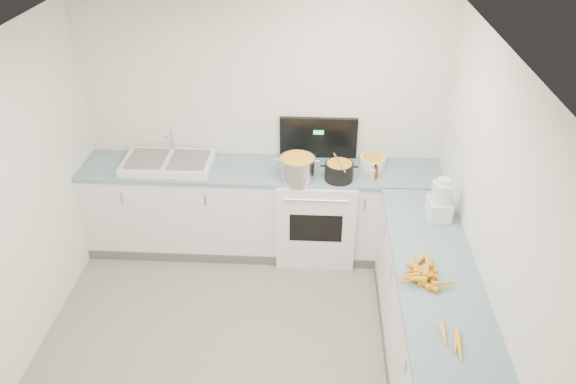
# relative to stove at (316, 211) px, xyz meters

# --- Properties ---
(floor) EXTENTS (3.50, 4.00, 0.00)m
(floor) POSITION_rel_stove_xyz_m (-0.55, -1.69, -0.47)
(floor) COLOR gray
(floor) RESTS_ON ground
(ceiling) EXTENTS (3.50, 4.00, 0.00)m
(ceiling) POSITION_rel_stove_xyz_m (-0.55, -1.69, 2.03)
(ceiling) COLOR white
(ceiling) RESTS_ON ground
(wall_back) EXTENTS (3.50, 0.00, 2.50)m
(wall_back) POSITION_rel_stove_xyz_m (-0.55, 0.31, 0.78)
(wall_back) COLOR white
(wall_back) RESTS_ON ground
(wall_right) EXTENTS (0.00, 4.00, 2.50)m
(wall_right) POSITION_rel_stove_xyz_m (1.20, -1.69, 0.78)
(wall_right) COLOR white
(wall_right) RESTS_ON ground
(counter_back) EXTENTS (3.50, 0.62, 0.94)m
(counter_back) POSITION_rel_stove_xyz_m (-0.55, 0.01, -0.00)
(counter_back) COLOR white
(counter_back) RESTS_ON ground
(counter_right) EXTENTS (0.62, 2.20, 0.94)m
(counter_right) POSITION_rel_stove_xyz_m (0.90, -1.39, -0.00)
(counter_right) COLOR white
(counter_right) RESTS_ON ground
(stove) EXTENTS (0.76, 0.65, 1.36)m
(stove) POSITION_rel_stove_xyz_m (0.00, 0.00, 0.00)
(stove) COLOR white
(stove) RESTS_ON ground
(sink) EXTENTS (0.86, 0.52, 0.31)m
(sink) POSITION_rel_stove_xyz_m (-1.45, 0.02, 0.50)
(sink) COLOR white
(sink) RESTS_ON counter_back
(steel_pot) EXTENTS (0.41, 0.41, 0.24)m
(steel_pot) POSITION_rel_stove_xyz_m (-0.19, -0.16, 0.57)
(steel_pot) COLOR silver
(steel_pot) RESTS_ON stove
(black_pot) EXTENTS (0.33, 0.33, 0.19)m
(black_pot) POSITION_rel_stove_xyz_m (0.20, -0.16, 0.54)
(black_pot) COLOR black
(black_pot) RESTS_ON stove
(wooden_spoon) EXTENTS (0.11, 0.36, 0.02)m
(wooden_spoon) POSITION_rel_stove_xyz_m (0.20, -0.16, 0.65)
(wooden_spoon) COLOR #AD7A47
(wooden_spoon) RESTS_ON black_pot
(mixing_bowl) EXTENTS (0.29, 0.29, 0.11)m
(mixing_bowl) POSITION_rel_stove_xyz_m (0.53, 0.09, 0.52)
(mixing_bowl) COLOR white
(mixing_bowl) RESTS_ON counter_back
(extract_bottle) EXTENTS (0.05, 0.05, 0.12)m
(extract_bottle) POSITION_rel_stove_xyz_m (0.54, -0.12, 0.53)
(extract_bottle) COLOR #593319
(extract_bottle) RESTS_ON counter_back
(spice_jar) EXTENTS (0.05, 0.05, 0.09)m
(spice_jar) POSITION_rel_stove_xyz_m (0.51, -0.14, 0.51)
(spice_jar) COLOR #E5B266
(spice_jar) RESTS_ON counter_back
(food_processor) EXTENTS (0.19, 0.23, 0.37)m
(food_processor) POSITION_rel_stove_xyz_m (1.02, -0.73, 0.62)
(food_processor) COLOR white
(food_processor) RESTS_ON counter_right
(carrot_pile) EXTENTS (0.45, 0.43, 0.10)m
(carrot_pile) POSITION_rel_stove_xyz_m (0.77, -1.51, 0.50)
(carrot_pile) COLOR orange
(carrot_pile) RESTS_ON counter_right
(peeled_carrots) EXTENTS (0.13, 0.31, 0.04)m
(peeled_carrots) POSITION_rel_stove_xyz_m (0.87, -2.15, 0.49)
(peeled_carrots) COLOR #FFA926
(peeled_carrots) RESTS_ON counter_right
(peelings) EXTENTS (0.24, 0.23, 0.01)m
(peelings) POSITION_rel_stove_xyz_m (-1.68, -0.00, 0.54)
(peelings) COLOR tan
(peelings) RESTS_ON sink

